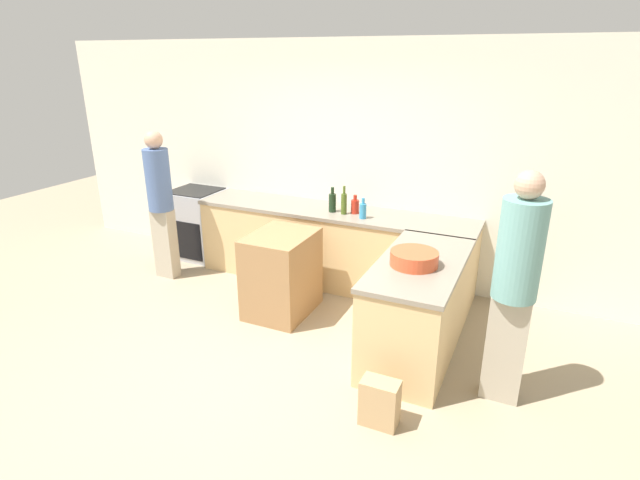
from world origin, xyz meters
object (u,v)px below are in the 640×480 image
dish_soap_bottle (363,210)px  olive_oil_bottle (344,203)px  person_at_peninsula (515,282)px  mixing_bowl (414,258)px  person_by_range (160,199)px  hot_sauce_bottle (355,206)px  paper_bag (380,403)px  wine_bottle_dark (332,202)px  island_table (282,274)px  range_oven (198,223)px

dish_soap_bottle → olive_oil_bottle: size_ratio=0.71×
olive_oil_bottle → person_at_peninsula: 2.28m
mixing_bowl → person_at_peninsula: size_ratio=0.22×
person_by_range → person_at_peninsula: bearing=-10.5°
hot_sauce_bottle → paper_bag: (1.00, -2.08, -0.78)m
mixing_bowl → dish_soap_bottle: dish_soap_bottle is taller
hot_sauce_bottle → person_by_range: bearing=-162.8°
person_by_range → person_at_peninsula: size_ratio=0.96×
mixing_bowl → hot_sauce_bottle: bearing=129.8°
hot_sauce_bottle → person_by_range: 2.24m
wine_bottle_dark → paper_bag: (1.25, -2.03, -0.81)m
island_table → dish_soap_bottle: dish_soap_bottle is taller
island_table → person_by_range: size_ratio=0.49×
olive_oil_bottle → range_oven: bearing=177.0°
island_table → wine_bottle_dark: 1.02m
island_table → wine_bottle_dark: wine_bottle_dark is taller
person_by_range → person_at_peninsula: 3.97m
island_table → person_by_range: (-1.69, 0.21, 0.54)m
olive_oil_bottle → paper_bag: bearing=-61.1°
island_table → hot_sauce_bottle: bearing=62.8°
range_oven → wine_bottle_dark: size_ratio=3.21×
island_table → mixing_bowl: (1.41, -0.28, 0.52)m
dish_soap_bottle → hot_sauce_bottle: dish_soap_bottle is taller
range_oven → olive_oil_bottle: bearing=-3.0°
wine_bottle_dark → olive_oil_bottle: bearing=-9.6°
olive_oil_bottle → person_by_range: person_by_range is taller
island_table → olive_oil_bottle: (0.35, 0.80, 0.58)m
olive_oil_bottle → person_at_peninsula: person_at_peninsula is taller
dish_soap_bottle → island_table: bearing=-128.6°
dish_soap_bottle → paper_bag: size_ratio=0.62×
paper_bag → wine_bottle_dark: bearing=121.7°
olive_oil_bottle → paper_bag: 2.43m
dish_soap_bottle → person_at_peninsula: bearing=-37.7°
person_at_peninsula → person_by_range: bearing=169.5°
wine_bottle_dark → island_table: bearing=-103.7°
person_by_range → paper_bag: bearing=-24.2°
paper_bag → dish_soap_bottle: bearing=114.0°
mixing_bowl → dish_soap_bottle: 1.31m
dish_soap_bottle → range_oven: bearing=175.8°
hot_sauce_bottle → olive_oil_bottle: size_ratio=0.66×
range_oven → island_table: bearing=-27.5°
person_by_range → paper_bag: size_ratio=4.87×
wine_bottle_dark → person_at_peninsula: bearing=-33.6°
range_oven → dish_soap_bottle: 2.41m
dish_soap_bottle → person_at_peninsula: person_at_peninsula is taller
mixing_bowl → wine_bottle_dark: 1.64m
range_oven → person_by_range: (0.07, -0.70, 0.52)m
person_by_range → olive_oil_bottle: bearing=16.1°
dish_soap_bottle → mixing_bowl: bearing=-51.1°
island_table → dish_soap_bottle: (0.59, 0.74, 0.54)m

